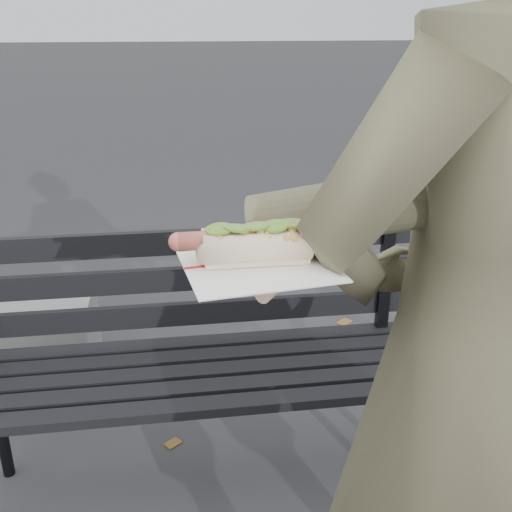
# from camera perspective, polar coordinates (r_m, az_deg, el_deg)

# --- Properties ---
(park_bench) EXTENTS (1.50, 0.44, 0.88)m
(park_bench) POSITION_cam_1_polar(r_m,az_deg,el_deg) (1.96, -6.42, -8.53)
(park_bench) COLOR black
(park_bench) RESTS_ON ground
(person) EXTENTS (0.81, 0.66, 1.91)m
(person) POSITION_cam_1_polar(r_m,az_deg,el_deg) (1.08, 20.06, -10.47)
(person) COLOR brown
(person) RESTS_ON ground
(held_hotdog) EXTENTS (0.62, 0.30, 0.20)m
(held_hotdog) POSITION_cam_1_polar(r_m,az_deg,el_deg) (0.87, 11.77, 4.07)
(held_hotdog) COLOR brown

